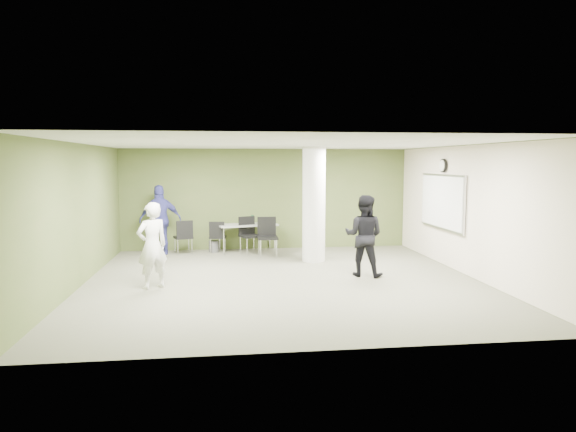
{
  "coord_description": "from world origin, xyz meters",
  "views": [
    {
      "loc": [
        -1.2,
        -10.31,
        2.43
      ],
      "look_at": [
        0.24,
        1.0,
        1.23
      ],
      "focal_mm": 32.0,
      "sensor_mm": 36.0,
      "label": 1
    }
  ],
  "objects": [
    {
      "name": "floor",
      "position": [
        0.0,
        0.0,
        0.0
      ],
      "size": [
        8.0,
        8.0,
        0.0
      ],
      "primitive_type": "plane",
      "color": "#585645",
      "rests_on": "ground"
    },
    {
      "name": "whiteboard",
      "position": [
        3.92,
        1.2,
        1.5
      ],
      "size": [
        0.05,
        2.3,
        1.3
      ],
      "color": "silver",
      "rests_on": "wall_right_cream"
    },
    {
      "name": "man_black",
      "position": [
        1.77,
        0.23,
        0.87
      ],
      "size": [
        1.05,
        0.97,
        1.74
      ],
      "primitive_type": "imported",
      "rotation": [
        0.0,
        0.0,
        2.68
      ],
      "color": "black",
      "rests_on": "floor"
    },
    {
      "name": "column",
      "position": [
        1.0,
        2.0,
        1.4
      ],
      "size": [
        0.56,
        0.56,
        2.8
      ],
      "primitive_type": "cylinder",
      "color": "silver",
      "rests_on": "floor"
    },
    {
      "name": "ceiling",
      "position": [
        0.0,
        0.0,
        2.8
      ],
      "size": [
        8.0,
        8.0,
        0.0
      ],
      "primitive_type": "plane",
      "rotation": [
        3.14,
        0.0,
        0.0
      ],
      "color": "white",
      "rests_on": "wall_back"
    },
    {
      "name": "wastebasket",
      "position": [
        -1.47,
        3.57,
        0.15
      ],
      "size": [
        0.27,
        0.27,
        0.31
      ],
      "primitive_type": "cylinder",
      "color": "#4C4C4C",
      "rests_on": "floor"
    },
    {
      "name": "chair_table_left",
      "position": [
        -0.53,
        3.27,
        0.58
      ],
      "size": [
        0.64,
        0.64,
        0.98
      ],
      "rotation": [
        0.0,
        0.0,
        0.41
      ],
      "color": "black",
      "rests_on": "floor"
    },
    {
      "name": "wall_right_cream",
      "position": [
        4.0,
        0.0,
        1.4
      ],
      "size": [
        0.02,
        8.0,
        2.8
      ],
      "primitive_type": "cube",
      "color": "beige",
      "rests_on": "floor"
    },
    {
      "name": "woman_white",
      "position": [
        -2.56,
        -0.34,
        0.84
      ],
      "size": [
        0.73,
        0.67,
        1.67
      ],
      "primitive_type": "imported",
      "rotation": [
        0.0,
        0.0,
        3.71
      ],
      "color": "white",
      "rests_on": "floor"
    },
    {
      "name": "chair_back_left",
      "position": [
        -2.24,
        3.33,
        0.53
      ],
      "size": [
        0.56,
        0.56,
        0.91
      ],
      "rotation": [
        0.0,
        0.0,
        3.43
      ],
      "color": "black",
      "rests_on": "floor"
    },
    {
      "name": "wall_back",
      "position": [
        0.0,
        4.0,
        1.4
      ],
      "size": [
        8.0,
        2.8,
        0.02
      ],
      "primitive_type": "cube",
      "rotation": [
        1.57,
        0.0,
        0.0
      ],
      "color": "#495B2B",
      "rests_on": "floor"
    },
    {
      "name": "chair_table_right",
      "position": [
        -0.08,
        2.8,
        0.59
      ],
      "size": [
        0.51,
        0.51,
        1.01
      ],
      "rotation": [
        0.0,
        0.0,
        0.01
      ],
      "color": "black",
      "rests_on": "floor"
    },
    {
      "name": "wall_left",
      "position": [
        -4.0,
        0.0,
        1.4
      ],
      "size": [
        0.02,
        8.0,
        2.8
      ],
      "primitive_type": "cube",
      "color": "#495B2B",
      "rests_on": "floor"
    },
    {
      "name": "folding_table",
      "position": [
        -0.55,
        3.55,
        0.71
      ],
      "size": [
        1.7,
        1.01,
        1.0
      ],
      "rotation": [
        0.0,
        0.0,
        0.21
      ],
      "color": "#9A9B95",
      "rests_on": "floor"
    },
    {
      "name": "wall_clock",
      "position": [
        3.92,
        1.2,
        2.35
      ],
      "size": [
        0.06,
        0.32,
        0.32
      ],
      "color": "black",
      "rests_on": "wall_right_cream"
    },
    {
      "name": "man_blue",
      "position": [
        -2.85,
        3.4,
        0.92
      ],
      "size": [
        1.14,
        0.64,
        1.84
      ],
      "primitive_type": "imported",
      "rotation": [
        0.0,
        0.0,
        3.33
      ],
      "color": "#383A8D",
      "rests_on": "floor"
    },
    {
      "name": "chair_back_right",
      "position": [
        -1.37,
        3.46,
        0.5
      ],
      "size": [
        0.47,
        0.47,
        0.85
      ],
      "rotation": [
        0.0,
        0.0,
        3.03
      ],
      "color": "black",
      "rests_on": "floor"
    }
  ]
}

